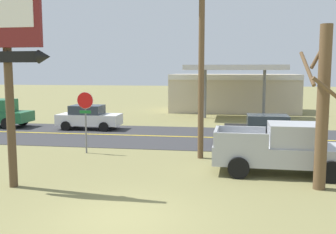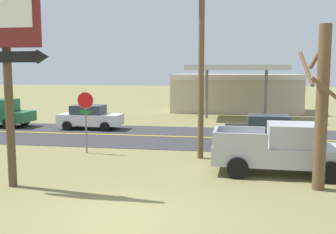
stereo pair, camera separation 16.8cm
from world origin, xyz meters
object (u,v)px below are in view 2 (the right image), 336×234
utility_pole (201,55)px  car_black_far_lane (266,130)px  stop_sign (86,111)px  motel_sign (6,47)px  pickup_silver_parked_on_lawn (283,149)px  bare_tree (322,106)px  car_white_near_lane (90,117)px  gas_station (236,91)px

utility_pole → car_black_far_lane: size_ratio=2.07×
stop_sign → car_black_far_lane: 9.33m
motel_sign → pickup_silver_parked_on_lawn: motel_sign is taller
bare_tree → car_black_far_lane: bare_tree is taller
bare_tree → car_white_near_lane: 17.01m
stop_sign → bare_tree: bare_tree is taller
gas_station → pickup_silver_parked_on_lawn: bearing=-85.7°
stop_sign → gas_station: (7.14, 20.48, -0.08)m
gas_station → car_black_far_lane: (1.52, -17.23, -1.11)m
stop_sign → car_black_far_lane: bearing=20.6°
car_white_near_lane → motel_sign: bearing=-80.5°
car_white_near_lane → bare_tree: bearing=-42.7°
utility_pole → bare_tree: size_ratio=1.60×
motel_sign → car_black_far_lane: (9.08, 8.94, -3.91)m
gas_station → pickup_silver_parked_on_lawn: gas_station is taller
utility_pole → car_black_far_lane: (3.15, 3.46, -3.79)m
motel_sign → car_black_far_lane: bearing=44.6°
motel_sign → pickup_silver_parked_on_lawn: bearing=19.7°
car_white_near_lane → car_black_far_lane: bearing=-19.6°
gas_station → car_white_near_lane: bearing=-126.3°
bare_tree → stop_sign: bearing=156.9°
bare_tree → car_white_near_lane: bearing=137.3°
bare_tree → pickup_silver_parked_on_lawn: bare_tree is taller
gas_station → pickup_silver_parked_on_lawn: 22.93m
pickup_silver_parked_on_lawn → utility_pole: bearing=147.1°
bare_tree → car_white_near_lane: bare_tree is taller
utility_pole → gas_station: utility_pole is taller
stop_sign → pickup_silver_parked_on_lawn: (8.86, -2.36, -1.06)m
pickup_silver_parked_on_lawn → car_white_near_lane: bearing=140.0°
motel_sign → stop_sign: bearing=85.8°
pickup_silver_parked_on_lawn → car_black_far_lane: pickup_silver_parked_on_lawn is taller
motel_sign → car_white_near_lane: 13.70m
utility_pole → gas_station: size_ratio=0.73×
stop_sign → car_white_near_lane: size_ratio=0.70×
motel_sign → utility_pole: 8.08m
utility_pole → bare_tree: utility_pole is taller
pickup_silver_parked_on_lawn → car_black_far_lane: 5.62m
stop_sign → pickup_silver_parked_on_lawn: size_ratio=0.56×
bare_tree → car_white_near_lane: (-12.41, 11.45, -1.99)m
gas_station → car_white_near_lane: 16.46m
motel_sign → pickup_silver_parked_on_lawn: 10.55m
motel_sign → utility_pole: size_ratio=0.79×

